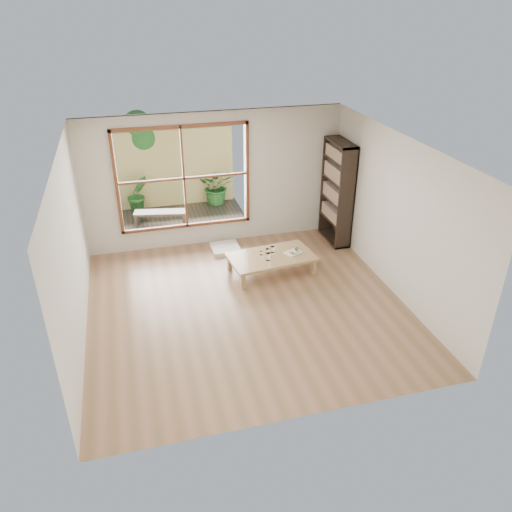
{
  "coord_description": "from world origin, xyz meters",
  "views": [
    {
      "loc": [
        -1.6,
        -6.58,
        4.53
      ],
      "look_at": [
        0.32,
        0.6,
        0.55
      ],
      "focal_mm": 35.0,
      "sensor_mm": 36.0,
      "label": 1
    }
  ],
  "objects_px": {
    "food_tray": "(294,252)",
    "garden_bench": "(160,214)",
    "low_table": "(271,258)",
    "bookshelf": "(337,193)"
  },
  "relations": [
    {
      "from": "garden_bench",
      "to": "low_table",
      "type": "bearing_deg",
      "value": -43.53
    },
    {
      "from": "food_tray",
      "to": "low_table",
      "type": "bearing_deg",
      "value": 157.7
    },
    {
      "from": "garden_bench",
      "to": "bookshelf",
      "type": "bearing_deg",
      "value": -12.89
    },
    {
      "from": "food_tray",
      "to": "bookshelf",
      "type": "bearing_deg",
      "value": 14.82
    },
    {
      "from": "low_table",
      "to": "garden_bench",
      "type": "distance_m",
      "value": 3.01
    },
    {
      "from": "bookshelf",
      "to": "garden_bench",
      "type": "relative_size",
      "value": 1.8
    },
    {
      "from": "food_tray",
      "to": "garden_bench",
      "type": "height_order",
      "value": "food_tray"
    },
    {
      "from": "low_table",
      "to": "food_tray",
      "type": "distance_m",
      "value": 0.43
    },
    {
      "from": "bookshelf",
      "to": "food_tray",
      "type": "bearing_deg",
      "value": -141.69
    },
    {
      "from": "low_table",
      "to": "bookshelf",
      "type": "xyz_separation_m",
      "value": [
        1.62,
        0.96,
        0.73
      ]
    }
  ]
}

